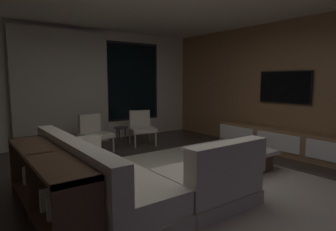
% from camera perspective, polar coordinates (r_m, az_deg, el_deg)
% --- Properties ---
extents(floor, '(9.20, 9.20, 0.00)m').
position_cam_1_polar(floor, '(4.20, 2.22, -13.73)').
color(floor, '#332B26').
extents(back_wall_with_window, '(6.60, 0.30, 2.70)m').
position_cam_1_polar(back_wall_with_window, '(7.10, -16.74, 5.58)').
color(back_wall_with_window, beige).
rests_on(back_wall_with_window, floor).
extents(media_wall, '(0.12, 7.80, 2.70)m').
position_cam_1_polar(media_wall, '(6.31, 24.64, 5.14)').
color(media_wall, '#8E6642').
rests_on(media_wall, floor).
extents(area_rug, '(3.20, 3.80, 0.01)m').
position_cam_1_polar(area_rug, '(4.35, 6.77, -12.98)').
color(area_rug, '#ADA391').
rests_on(area_rug, floor).
extents(sectional_couch, '(1.98, 2.50, 0.82)m').
position_cam_1_polar(sectional_couch, '(3.60, -7.88, -12.53)').
color(sectional_couch, '#B1A997').
rests_on(sectional_couch, floor).
extents(coffee_table, '(1.16, 1.16, 0.36)m').
position_cam_1_polar(coffee_table, '(4.95, 12.12, -8.36)').
color(coffee_table, '#4E3422').
rests_on(coffee_table, floor).
extents(book_stack_on_coffee_table, '(0.30, 0.21, 0.08)m').
position_cam_1_polar(book_stack_on_coffee_table, '(4.83, 13.73, -6.23)').
color(book_stack_on_coffee_table, slate).
rests_on(book_stack_on_coffee_table, coffee_table).
extents(accent_chair_near_window, '(0.67, 0.68, 0.78)m').
position_cam_1_polar(accent_chair_near_window, '(6.69, -5.32, -2.04)').
color(accent_chair_near_window, '#B2ADA0').
rests_on(accent_chair_near_window, floor).
extents(accent_chair_by_curtain, '(0.64, 0.65, 0.78)m').
position_cam_1_polar(accent_chair_by_curtain, '(6.15, -14.54, -3.05)').
color(accent_chair_by_curtain, '#B2ADA0').
rests_on(accent_chair_by_curtain, floor).
extents(side_stool, '(0.32, 0.32, 0.46)m').
position_cam_1_polar(side_stool, '(6.41, -9.35, -3.06)').
color(side_stool, '#333338').
rests_on(side_stool, floor).
extents(media_console, '(0.46, 3.10, 0.52)m').
position_cam_1_polar(media_console, '(6.21, 22.39, -4.97)').
color(media_console, '#8E6642').
rests_on(media_console, floor).
extents(mounted_tv, '(0.05, 1.13, 0.65)m').
position_cam_1_polar(mounted_tv, '(6.35, 22.18, 5.27)').
color(mounted_tv, black).
extents(console_table_behind_couch, '(0.40, 2.10, 0.74)m').
position_cam_1_polar(console_table_behind_couch, '(3.37, -23.11, -12.08)').
color(console_table_behind_couch, '#4E3422').
rests_on(console_table_behind_couch, floor).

